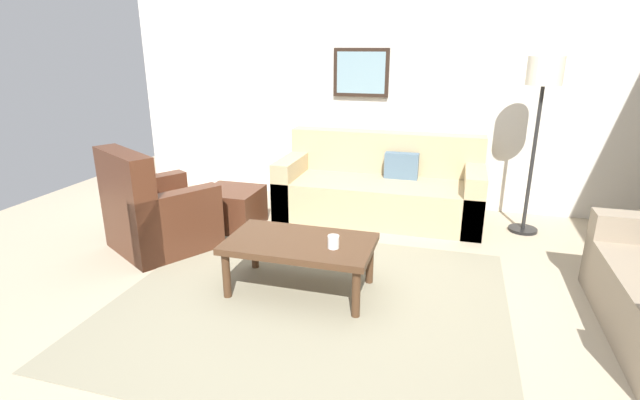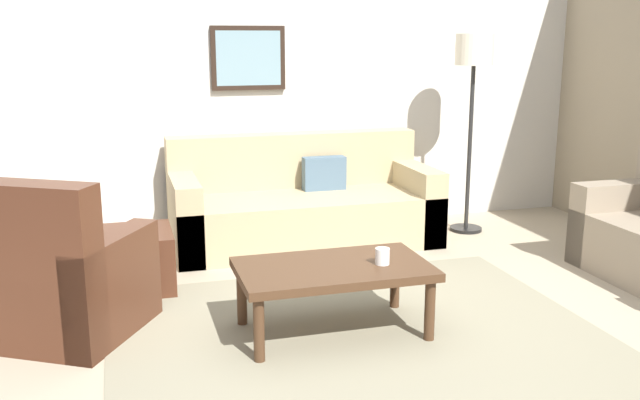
# 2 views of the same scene
# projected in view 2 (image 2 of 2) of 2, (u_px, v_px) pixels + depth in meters

# --- Properties ---
(ground_plane) EXTENTS (8.00, 8.00, 0.00)m
(ground_plane) POSITION_uv_depth(u_px,v_px,m) (363.00, 341.00, 4.00)
(ground_plane) COLOR tan
(rear_partition) EXTENTS (6.00, 0.12, 2.80)m
(rear_partition) POSITION_uv_depth(u_px,v_px,m) (265.00, 70.00, 6.12)
(rear_partition) COLOR silver
(rear_partition) RESTS_ON ground_plane
(area_rug) EXTENTS (2.81, 2.47, 0.01)m
(area_rug) POSITION_uv_depth(u_px,v_px,m) (363.00, 341.00, 4.00)
(area_rug) COLOR gray
(area_rug) RESTS_ON ground_plane
(couch_main) EXTENTS (2.15, 0.95, 0.88)m
(couch_main) POSITION_uv_depth(u_px,v_px,m) (301.00, 206.00, 5.93)
(couch_main) COLOR tan
(couch_main) RESTS_ON ground_plane
(armchair_leather) EXTENTS (1.10, 1.10, 0.95)m
(armchair_leather) POSITION_uv_depth(u_px,v_px,m) (57.00, 286.00, 4.00)
(armchair_leather) COLOR #4C2819
(armchair_leather) RESTS_ON ground_plane
(ottoman) EXTENTS (0.56, 0.56, 0.40)m
(ottoman) POSITION_uv_depth(u_px,v_px,m) (131.00, 260.00, 4.81)
(ottoman) COLOR #4C2819
(ottoman) RESTS_ON ground_plane
(coffee_table) EXTENTS (1.10, 0.64, 0.41)m
(coffee_table) POSITION_uv_depth(u_px,v_px,m) (333.00, 274.00, 4.05)
(coffee_table) COLOR #472D1C
(coffee_table) RESTS_ON ground_plane
(cup) EXTENTS (0.08, 0.08, 0.09)m
(cup) POSITION_uv_depth(u_px,v_px,m) (382.00, 256.00, 4.04)
(cup) COLOR white
(cup) RESTS_ON coffee_table
(lamp_standing) EXTENTS (0.32, 0.32, 1.71)m
(lamp_standing) POSITION_uv_depth(u_px,v_px,m) (473.00, 70.00, 5.97)
(lamp_standing) COLOR black
(lamp_standing) RESTS_ON ground_plane
(framed_artwork) EXTENTS (0.63, 0.04, 0.53)m
(framed_artwork) POSITION_uv_depth(u_px,v_px,m) (248.00, 58.00, 5.97)
(framed_artwork) COLOR black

